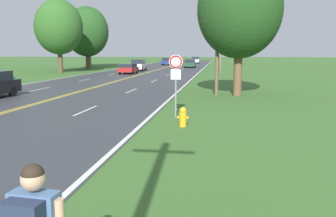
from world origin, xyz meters
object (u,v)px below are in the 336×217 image
object	(u,v)px
tree_mid_treeline	(87,32)
car_silver_suv_horizon	(195,60)
tree_left_verge	(240,10)
car_dark_blue_van_distant	(166,61)
traffic_sign	(176,70)
car_red_hatchback_mid_near	(128,68)
car_white_suv_mid_far	(139,65)
fire_hydrant	(183,117)
car_dark_green_van_receding	(190,63)
tree_far_back	(59,27)
tree_behind_sign	(88,30)

from	to	relation	value
tree_mid_treeline	car_silver_suv_horizon	size ratio (longest dim) A/B	2.55
tree_left_verge	car_dark_blue_van_distant	distance (m)	55.54
traffic_sign	car_red_hatchback_mid_near	size ratio (longest dim) A/B	0.66
car_red_hatchback_mid_near	car_white_suv_mid_far	distance (m)	6.80
fire_hydrant	car_dark_green_van_receding	xyz separation A→B (m)	(-4.26, 52.20, 0.43)
fire_hydrant	tree_mid_treeline	xyz separation A→B (m)	(-20.55, 43.58, 5.72)
tree_far_back	car_silver_suv_horizon	world-z (taller)	tree_far_back
traffic_sign	car_white_suv_mid_far	bearing A→B (deg)	105.57
traffic_sign	tree_left_verge	xyz separation A→B (m)	(3.02, 8.27, 3.41)
car_white_suv_mid_far	car_silver_suv_horizon	xyz separation A→B (m)	(5.90, 36.91, -0.05)
fire_hydrant	car_silver_suv_horizon	xyz separation A→B (m)	(-4.95, 75.90, 0.50)
fire_hydrant	car_dark_blue_van_distant	world-z (taller)	car_dark_blue_van_distant
car_white_suv_mid_far	car_silver_suv_horizon	distance (m)	37.38
tree_mid_treeline	car_dark_green_van_receding	bearing A→B (deg)	27.89
tree_behind_sign	traffic_sign	bearing A→B (deg)	-65.36
fire_hydrant	car_white_suv_mid_far	bearing A→B (deg)	105.55
traffic_sign	car_white_suv_mid_far	size ratio (longest dim) A/B	0.61
car_dark_blue_van_distant	car_silver_suv_horizon	world-z (taller)	car_silver_suv_horizon
car_red_hatchback_mid_near	car_dark_green_van_receding	bearing A→B (deg)	-18.32
traffic_sign	tree_left_verge	bearing A→B (deg)	69.97
tree_behind_sign	car_dark_green_van_receding	distance (m)	20.43
tree_left_verge	tree_mid_treeline	distance (m)	40.53
fire_hydrant	tree_far_back	size ratio (longest dim) A/B	0.08
car_red_hatchback_mid_near	car_dark_green_van_receding	size ratio (longest dim) A/B	0.88
car_white_suv_mid_far	car_dark_blue_van_distant	distance (m)	25.06
car_dark_green_van_receding	car_dark_blue_van_distant	bearing A→B (deg)	-153.01
fire_hydrant	tree_left_verge	world-z (taller)	tree_left_verge
car_dark_green_van_receding	traffic_sign	bearing A→B (deg)	3.44
tree_left_verge	car_dark_blue_van_distant	bearing A→B (deg)	103.56
tree_behind_sign	car_silver_suv_horizon	size ratio (longest dim) A/B	2.83
car_white_suv_mid_far	car_dark_blue_van_distant	xyz separation A→B (m)	(0.35, 25.05, -0.09)
tree_mid_treeline	car_silver_suv_horizon	world-z (taller)	tree_mid_treeline
tree_mid_treeline	tree_far_back	size ratio (longest dim) A/B	1.03
fire_hydrant	traffic_sign	xyz separation A→B (m)	(-0.53, 1.96, 1.68)
fire_hydrant	car_dark_blue_van_distant	bearing A→B (deg)	99.31
tree_mid_treeline	car_dark_blue_van_distant	bearing A→B (deg)	63.83
tree_mid_treeline	car_dark_blue_van_distant	size ratio (longest dim) A/B	2.41
car_red_hatchback_mid_near	car_white_suv_mid_far	bearing A→B (deg)	1.26
traffic_sign	car_silver_suv_horizon	distance (m)	74.08
car_silver_suv_horizon	tree_left_verge	bearing A→B (deg)	4.84
tree_behind_sign	car_dark_green_van_receding	world-z (taller)	tree_behind_sign
traffic_sign	tree_far_back	distance (m)	37.56
car_white_suv_mid_far	car_red_hatchback_mid_near	bearing A→B (deg)	179.94
tree_far_back	car_dark_green_van_receding	world-z (taller)	tree_far_back
car_white_suv_mid_far	car_dark_green_van_receding	size ratio (longest dim) A/B	0.94
tree_mid_treeline	tree_far_back	world-z (taller)	tree_mid_treeline
tree_behind_sign	car_dark_blue_van_distant	world-z (taller)	tree_behind_sign
tree_mid_treeline	car_dark_green_van_receding	size ratio (longest dim) A/B	2.16
tree_mid_treeline	car_dark_green_van_receding	distance (m)	19.17
car_silver_suv_horizon	car_white_suv_mid_far	bearing A→B (deg)	-10.70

